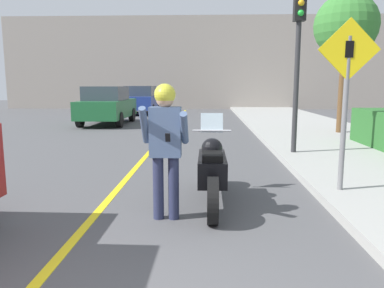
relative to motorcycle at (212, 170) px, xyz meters
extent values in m
cube|color=yellow|center=(-1.58, 2.67, -0.50)|extent=(0.12, 36.00, 0.01)
cube|color=gray|center=(-0.98, 22.67, 2.81)|extent=(28.00, 1.20, 6.63)
cylinder|color=black|center=(0.00, -0.87, -0.20)|extent=(0.14, 0.61, 0.61)
cylinder|color=black|center=(0.00, 0.85, -0.20)|extent=(0.14, 0.61, 0.61)
cube|color=black|center=(0.00, -0.01, 0.03)|extent=(0.40, 1.18, 0.36)
sphere|color=black|center=(0.00, 0.15, 0.29)|extent=(0.32, 0.32, 0.32)
cube|color=black|center=(0.00, -0.28, 0.25)|extent=(0.28, 0.48, 0.10)
cylinder|color=silver|center=(0.00, 0.58, 0.51)|extent=(0.62, 0.03, 0.03)
cube|color=silver|center=(0.00, 0.66, 0.63)|extent=(0.36, 0.12, 0.31)
cylinder|color=#282D4C|center=(-0.71, -0.70, -0.09)|extent=(0.14, 0.14, 0.83)
cylinder|color=#282D4C|center=(-0.51, -0.70, -0.09)|extent=(0.14, 0.14, 0.83)
cube|color=slate|center=(-0.61, -0.70, 0.65)|extent=(0.40, 0.22, 0.64)
cylinder|color=slate|center=(-0.86, -0.80, 0.74)|extent=(0.09, 0.38, 0.50)
cylinder|color=slate|center=(-0.36, -0.82, 0.71)|extent=(0.09, 0.45, 0.45)
sphere|color=tan|center=(-0.61, -0.70, 1.07)|extent=(0.23, 0.23, 0.23)
sphere|color=gold|center=(-0.61, -0.70, 1.12)|extent=(0.27, 0.27, 0.27)
cube|color=black|center=(-0.55, -0.98, 0.62)|extent=(0.06, 0.05, 0.11)
cylinder|color=slate|center=(1.99, 0.30, 0.79)|extent=(0.08, 0.08, 2.31)
cube|color=yellow|center=(1.99, 0.28, 1.75)|extent=(0.91, 0.02, 0.91)
cube|color=black|center=(1.99, 0.27, 1.75)|extent=(0.12, 0.01, 0.24)
cylinder|color=#2D2D30|center=(2.02, 3.58, 1.54)|extent=(0.12, 0.12, 3.80)
cube|color=black|center=(2.02, 3.56, 3.06)|extent=(0.26, 0.22, 0.76)
sphere|color=gold|center=(2.02, 3.44, 3.06)|extent=(0.14, 0.14, 0.14)
sphere|color=green|center=(2.02, 3.44, 2.84)|extent=(0.14, 0.14, 0.14)
cylinder|color=brown|center=(4.46, 7.49, 1.04)|extent=(0.24, 0.24, 2.80)
sphere|color=#387A33|center=(4.46, 7.49, 3.17)|extent=(2.07, 2.07, 2.07)
cylinder|color=black|center=(-5.34, 12.45, -0.18)|extent=(0.22, 0.64, 0.64)
cylinder|color=black|center=(-3.69, 12.45, -0.18)|extent=(0.22, 0.64, 0.64)
cylinder|color=black|center=(-5.34, 9.84, -0.18)|extent=(0.22, 0.64, 0.64)
cylinder|color=black|center=(-3.69, 9.84, -0.18)|extent=(0.22, 0.64, 0.64)
cube|color=#1E6033|center=(-4.52, 11.14, 0.20)|extent=(1.80, 4.20, 0.76)
cube|color=#38424C|center=(-4.52, 10.98, 0.88)|extent=(1.58, 2.18, 0.60)
cylinder|color=black|center=(-4.90, 18.63, -0.18)|extent=(0.22, 0.64, 0.64)
cylinder|color=black|center=(-3.24, 18.63, -0.18)|extent=(0.22, 0.64, 0.64)
cylinder|color=black|center=(-4.90, 16.02, -0.18)|extent=(0.22, 0.64, 0.64)
cylinder|color=black|center=(-3.24, 16.02, -0.18)|extent=(0.22, 0.64, 0.64)
cube|color=navy|center=(-4.07, 17.32, 0.20)|extent=(1.80, 4.20, 0.76)
cube|color=#38424C|center=(-4.07, 17.16, 0.88)|extent=(1.58, 2.18, 0.60)
camera|label=1|loc=(-0.08, -5.40, 1.24)|focal=35.00mm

